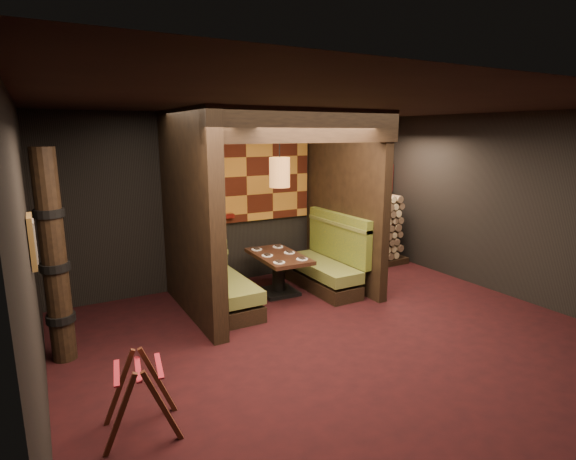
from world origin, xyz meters
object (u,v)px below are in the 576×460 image
(firewood_stack, at_px, (365,231))
(pendant_lamp, at_px, (280,172))
(booth_bench_left, at_px, (219,283))
(booth_bench_right, at_px, (327,264))
(luggage_rack, at_px, (140,394))
(dining_table, at_px, (278,268))
(totem_column, at_px, (54,259))

(firewood_stack, bearing_deg, pendant_lamp, -164.14)
(pendant_lamp, bearing_deg, booth_bench_left, -175.81)
(booth_bench_right, relative_size, firewood_stack, 0.92)
(luggage_rack, bearing_deg, pendant_lamp, 42.02)
(dining_table, relative_size, luggage_rack, 1.75)
(pendant_lamp, xyz_separation_m, luggage_rack, (-2.64, -2.38, -1.59))
(dining_table, relative_size, totem_column, 0.53)
(luggage_rack, distance_m, totem_column, 2.00)
(dining_table, relative_size, firewood_stack, 0.73)
(booth_bench_left, height_order, luggage_rack, booth_bench_left)
(dining_table, height_order, pendant_lamp, pendant_lamp)
(luggage_rack, height_order, firewood_stack, firewood_stack)
(luggage_rack, relative_size, totem_column, 0.30)
(firewood_stack, bearing_deg, luggage_rack, -148.14)
(pendant_lamp, xyz_separation_m, firewood_stack, (2.19, 0.62, -1.27))
(booth_bench_left, distance_m, totem_column, 2.30)
(booth_bench_right, relative_size, pendant_lamp, 1.42)
(booth_bench_left, bearing_deg, pendant_lamp, 4.19)
(booth_bench_right, bearing_deg, luggage_rack, -146.49)
(booth_bench_left, distance_m, firewood_stack, 3.33)
(dining_table, height_order, totem_column, totem_column)
(dining_table, xyz_separation_m, luggage_rack, (-2.64, -2.43, -0.06))
(firewood_stack, bearing_deg, dining_table, -165.35)
(booth_bench_left, bearing_deg, luggage_rack, -124.56)
(firewood_stack, bearing_deg, booth_bench_left, -167.83)
(booth_bench_left, relative_size, pendant_lamp, 1.42)
(booth_bench_left, distance_m, dining_table, 1.06)
(booth_bench_left, xyz_separation_m, luggage_rack, (-1.59, -2.30, -0.04))
(pendant_lamp, bearing_deg, luggage_rack, -137.98)
(booth_bench_right, bearing_deg, pendant_lamp, 174.72)
(pendant_lamp, distance_m, luggage_rack, 3.90)
(totem_column, bearing_deg, booth_bench_left, 14.75)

